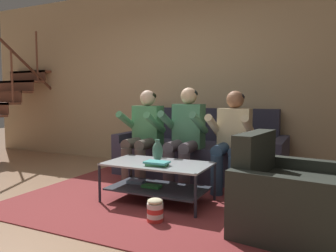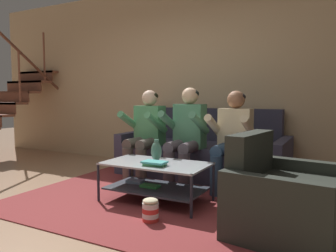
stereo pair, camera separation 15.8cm
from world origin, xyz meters
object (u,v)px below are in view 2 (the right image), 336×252
at_px(person_seated_left, 145,131).
at_px(book_stack, 155,163).
at_px(couch, 203,154).
at_px(person_seated_right, 233,136).
at_px(vase, 156,151).
at_px(armchair, 284,200).
at_px(coffee_table, 155,176).
at_px(popcorn_tub, 150,210).
at_px(person_seated_middle, 186,132).

distance_m(person_seated_left, book_stack, 1.12).
bearing_deg(couch, person_seated_right, -44.77).
bearing_deg(vase, armchair, -13.31).
relative_size(coffee_table, armchair, 1.10).
relative_size(vase, popcorn_tub, 1.09).
height_order(couch, person_seated_left, person_seated_left).
relative_size(person_seated_left, vase, 5.12).
xyz_separation_m(person_seated_middle, person_seated_right, (0.60, -0.00, -0.02)).
bearing_deg(vase, person_seated_middle, 86.16).
xyz_separation_m(person_seated_middle, vase, (-0.05, -0.67, -0.15)).
bearing_deg(couch, popcorn_tub, -82.70).
relative_size(couch, vase, 9.80).
height_order(person_seated_middle, vase, person_seated_middle).
relative_size(person_seated_middle, armchair, 1.23).
distance_m(person_seated_right, coffee_table, 1.04).
bearing_deg(book_stack, coffee_table, 117.97).
xyz_separation_m(person_seated_middle, armchair, (1.32, -1.00, -0.40)).
xyz_separation_m(armchair, popcorn_tub, (-1.08, -0.28, -0.17)).
height_order(couch, book_stack, couch).
bearing_deg(person_seated_right, book_stack, -121.45).
distance_m(coffee_table, vase, 0.27).
relative_size(book_stack, armchair, 0.25).
height_order(couch, armchair, couch).
relative_size(person_seated_right, armchair, 1.19).
xyz_separation_m(person_seated_left, book_stack, (0.65, -0.88, -0.22)).
relative_size(person_seated_left, popcorn_tub, 5.56).
xyz_separation_m(couch, person_seated_right, (0.60, -0.59, 0.35)).
distance_m(vase, armchair, 1.43).
distance_m(person_seated_right, popcorn_tub, 1.43).
relative_size(coffee_table, popcorn_tub, 5.08).
bearing_deg(person_seated_left, person_seated_right, -0.08).
height_order(coffee_table, book_stack, book_stack).
height_order(armchair, popcorn_tub, armchair).
xyz_separation_m(couch, person_seated_left, (-0.60, -0.59, 0.36)).
xyz_separation_m(vase, armchair, (1.37, -0.32, -0.25)).
relative_size(couch, book_stack, 9.32).
bearing_deg(person_seated_middle, popcorn_tub, -79.41).
xyz_separation_m(vase, book_stack, (0.10, -0.21, -0.09)).
bearing_deg(vase, person_seated_right, 46.20).
bearing_deg(popcorn_tub, vase, 115.17).
xyz_separation_m(book_stack, armchair, (1.27, -0.11, -0.16)).
bearing_deg(coffee_table, armchair, -10.05).
xyz_separation_m(person_seated_right, coffee_table, (-0.61, -0.76, -0.38)).
bearing_deg(vase, book_stack, -64.45).
bearing_deg(coffee_table, person_seated_middle, 89.23).
relative_size(book_stack, popcorn_tub, 1.14).
distance_m(person_seated_left, armchair, 2.19).
bearing_deg(person_seated_right, popcorn_tub, -105.66).
bearing_deg(person_seated_right, person_seated_left, 179.92).
distance_m(person_seated_middle, popcorn_tub, 1.42).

